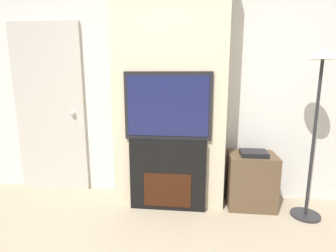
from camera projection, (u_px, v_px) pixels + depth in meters
name	position (u px, v px, depth m)	size (l,w,h in m)	color
wall_back	(172.00, 83.00, 3.07)	(6.00, 0.06, 2.70)	silver
chimney_breast	(170.00, 84.00, 2.85)	(1.20, 0.39, 2.70)	beige
fireplace	(168.00, 174.00, 2.84)	(0.81, 0.15, 0.78)	black
television	(168.00, 106.00, 2.69)	(0.90, 0.07, 0.70)	black
floor_lamp	(318.00, 100.00, 2.50)	(0.29, 0.29, 1.69)	#262628
media_stand	(251.00, 180.00, 2.90)	(0.51, 0.39, 0.65)	brown
entry_door	(50.00, 109.00, 3.23)	(0.88, 0.09, 2.06)	#BCB7AD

